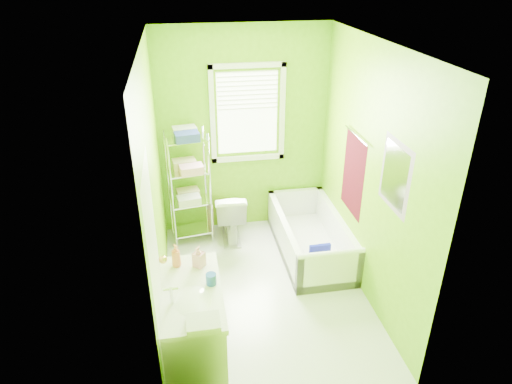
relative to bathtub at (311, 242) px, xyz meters
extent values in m
plane|color=silver|center=(-0.68, -0.59, -0.16)|extent=(2.90, 2.90, 0.00)
cube|color=#64A307|center=(-0.68, 0.86, 1.14)|extent=(2.10, 0.04, 2.60)
cube|color=#64A307|center=(-0.68, -2.04, 1.14)|extent=(2.10, 0.04, 2.60)
cube|color=#64A307|center=(-1.73, -0.59, 1.14)|extent=(0.04, 2.90, 2.60)
cube|color=#64A307|center=(0.37, -0.59, 1.14)|extent=(0.04, 2.90, 2.60)
cube|color=white|center=(-0.68, -0.59, 2.44)|extent=(2.10, 2.90, 0.04)
cube|color=white|center=(-0.63, 0.85, 1.39)|extent=(0.74, 0.01, 1.01)
cube|color=white|center=(-0.63, 0.83, 0.81)|extent=(0.92, 0.05, 0.06)
cube|color=white|center=(-0.63, 0.83, 1.97)|extent=(0.92, 0.05, 0.06)
cube|color=white|center=(-1.06, 0.83, 1.39)|extent=(0.06, 0.05, 1.22)
cube|color=white|center=(-0.20, 0.83, 1.39)|extent=(0.06, 0.05, 1.22)
cube|color=white|center=(-0.63, 0.82, 1.68)|extent=(0.72, 0.02, 0.50)
cube|color=white|center=(-1.72, -1.59, 0.84)|extent=(0.02, 0.80, 2.00)
sphere|color=gold|center=(-1.68, -1.26, 0.84)|extent=(0.07, 0.07, 0.07)
cube|color=#440710|center=(0.35, -0.24, 0.99)|extent=(0.02, 0.58, 0.90)
cylinder|color=silver|center=(0.34, -0.24, 1.44)|extent=(0.02, 0.62, 0.02)
cube|color=#CC5972|center=(0.36, -1.14, 1.39)|extent=(0.02, 0.54, 0.64)
cube|color=white|center=(0.35, -1.14, 1.39)|extent=(0.01, 0.44, 0.54)
cube|color=white|center=(0.00, 0.04, -0.11)|extent=(0.74, 1.58, 0.11)
cube|color=white|center=(-0.33, 0.04, 0.07)|extent=(0.07, 1.58, 0.47)
cube|color=white|center=(0.33, 0.04, 0.07)|extent=(0.07, 1.58, 0.47)
cube|color=white|center=(0.00, -0.72, 0.07)|extent=(0.74, 0.07, 0.47)
cube|color=white|center=(0.00, 0.79, 0.07)|extent=(0.74, 0.07, 0.47)
cylinder|color=white|center=(0.00, -0.72, 0.31)|extent=(0.74, 0.07, 0.07)
cylinder|color=#121CAA|center=(0.00, -0.50, -0.03)|extent=(0.35, 0.35, 0.06)
cylinder|color=gold|center=(0.00, -0.50, 0.03)|extent=(0.33, 0.33, 0.05)
cube|color=#121CAA|center=(0.00, -0.37, 0.09)|extent=(0.25, 0.05, 0.23)
imported|color=white|center=(-0.92, 0.52, 0.18)|extent=(0.40, 0.68, 0.68)
cube|color=silver|center=(-1.48, -1.42, 0.20)|extent=(0.50, 1.00, 0.73)
cube|color=white|center=(-1.48, -1.42, 0.59)|extent=(0.53, 1.03, 0.05)
ellipsoid|color=white|center=(-1.46, -1.56, 0.58)|extent=(0.35, 0.45, 0.12)
cylinder|color=silver|center=(-1.63, -1.56, 0.68)|extent=(0.03, 0.03, 0.16)
cylinder|color=silver|center=(-1.63, -1.56, 0.75)|extent=(0.12, 0.02, 0.02)
imported|color=#DE6F41|center=(-1.58, -1.06, 0.72)|extent=(0.12, 0.12, 0.22)
imported|color=pink|center=(-1.38, -1.10, 0.72)|extent=(0.13, 0.13, 0.20)
cylinder|color=#1948A4|center=(-1.30, -1.37, 0.66)|extent=(0.09, 0.09, 0.10)
cube|color=silver|center=(-1.40, -1.86, 0.65)|extent=(0.25, 0.20, 0.06)
cylinder|color=silver|center=(-1.61, 0.40, 0.57)|extent=(0.02, 0.02, 1.46)
cylinder|color=silver|center=(-1.65, 0.67, 0.57)|extent=(0.02, 0.02, 1.46)
cylinder|color=silver|center=(-1.15, 0.46, 0.57)|extent=(0.02, 0.02, 1.46)
cylinder|color=silver|center=(-1.19, 0.74, 0.57)|extent=(0.02, 0.02, 1.46)
cube|color=silver|center=(-1.40, 0.57, -0.03)|extent=(0.52, 0.37, 0.02)
cube|color=silver|center=(-1.40, 0.57, 0.39)|extent=(0.52, 0.37, 0.02)
cube|color=silver|center=(-1.40, 0.57, 0.80)|extent=(0.52, 0.37, 0.02)
cube|color=silver|center=(-1.40, 0.57, 1.21)|extent=(0.52, 0.37, 0.02)
cube|color=#2B3F9E|center=(-1.39, 0.48, 1.27)|extent=(0.30, 0.22, 0.10)
cube|color=silver|center=(-1.41, 0.68, 1.27)|extent=(0.30, 0.22, 0.10)
cube|color=pink|center=(-1.36, 0.48, 0.86)|extent=(0.30, 0.22, 0.10)
cube|color=#CBB97C|center=(-1.44, 0.67, 0.86)|extent=(0.30, 0.22, 0.10)
cube|color=silver|center=(-1.42, 0.49, 0.45)|extent=(0.30, 0.22, 0.10)
cube|color=#CBB97C|center=(-1.42, 0.68, 0.45)|extent=(0.30, 0.22, 0.10)
cube|color=pink|center=(-1.16, 0.60, 0.13)|extent=(0.06, 0.26, 0.46)
camera|label=1|loc=(-1.45, -4.46, 3.07)|focal=32.00mm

